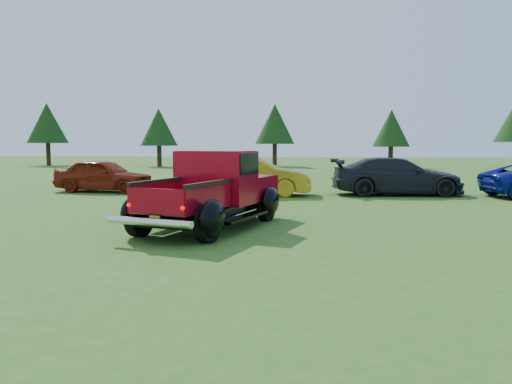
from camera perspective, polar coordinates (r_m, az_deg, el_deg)
ground at (r=9.45m, az=1.93°, el=-5.42°), size 120.00×120.00×0.00m
tree_far_west at (r=45.47m, az=-22.76°, el=7.26°), size 3.33×3.33×5.20m
tree_west at (r=40.38m, az=-11.05°, el=7.27°), size 2.94×2.94×4.60m
tree_mid_left at (r=40.45m, az=2.16°, el=7.76°), size 3.20×3.20×5.00m
tree_mid_right at (r=39.57m, az=15.20°, el=7.02°), size 2.82×2.82×4.40m
pickup_truck at (r=10.95m, az=-4.53°, el=0.19°), size 3.02×4.70×1.64m
show_car_red at (r=19.53m, az=-17.01°, el=1.83°), size 3.75×1.79×1.24m
show_car_yellow at (r=17.46m, az=-0.30°, el=1.82°), size 4.07×1.50×1.33m
show_car_grey at (r=18.25m, az=15.81°, el=1.74°), size 4.71×2.32×1.32m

